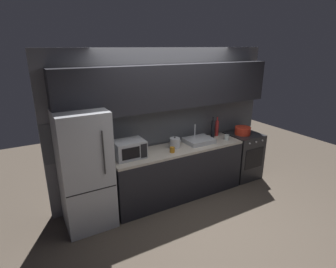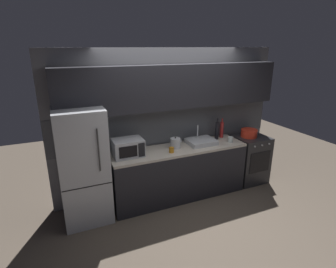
{
  "view_description": "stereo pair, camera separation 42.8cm",
  "coord_description": "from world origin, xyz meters",
  "views": [
    {
      "loc": [
        -2.23,
        -2.65,
        2.52
      ],
      "look_at": [
        -0.2,
        0.9,
        1.17
      ],
      "focal_mm": 28.63,
      "sensor_mm": 36.0,
      "label": 1
    },
    {
      "loc": [
        -1.84,
        -2.84,
        2.52
      ],
      "look_at": [
        -0.2,
        0.9,
        1.17
      ],
      "focal_mm": 28.63,
      "sensor_mm": 36.0,
      "label": 2
    }
  ],
  "objects": [
    {
      "name": "mug_amber",
      "position": [
        -0.2,
        0.77,
        0.94
      ],
      "size": [
        0.08,
        0.08,
        0.09
      ],
      "primitive_type": "cylinder",
      "color": "#B27019",
      "rests_on": "counter_run"
    },
    {
      "name": "mug_clear",
      "position": [
        0.96,
        0.79,
        0.95
      ],
      "size": [
        0.08,
        0.08,
        0.1
      ],
      "primitive_type": "cylinder",
      "color": "silver",
      "rests_on": "counter_run"
    },
    {
      "name": "cooking_pot",
      "position": [
        1.45,
        0.9,
        0.97
      ],
      "size": [
        0.3,
        0.3,
        0.14
      ],
      "color": "red",
      "rests_on": "oven_range"
    },
    {
      "name": "kettle",
      "position": [
        -0.05,
        0.93,
        0.99
      ],
      "size": [
        0.2,
        0.17,
        0.2
      ],
      "color": "#B7BABF",
      "rests_on": "counter_run"
    },
    {
      "name": "oven_range",
      "position": [
        1.51,
        0.9,
        0.45
      ],
      "size": [
        0.6,
        0.62,
        0.9
      ],
      "color": "#232326",
      "rests_on": "ground"
    },
    {
      "name": "microwave",
      "position": [
        -0.87,
        0.92,
        1.04
      ],
      "size": [
        0.46,
        0.35,
        0.27
      ],
      "color": "#A8AAAF",
      "rests_on": "counter_run"
    },
    {
      "name": "ground_plane",
      "position": [
        0.0,
        0.0,
        0.0
      ],
      "size": [
        10.0,
        10.0,
        0.0
      ],
      "primitive_type": "plane",
      "color": "#4C4238"
    },
    {
      "name": "counter_run",
      "position": [
        0.0,
        0.9,
        0.45
      ],
      "size": [
        2.33,
        0.6,
        0.9
      ],
      "color": "black",
      "rests_on": "ground"
    },
    {
      "name": "wine_bottle_red",
      "position": [
        0.96,
        1.08,
        1.05
      ],
      "size": [
        0.07,
        0.07,
        0.36
      ],
      "color": "#A82323",
      "rests_on": "counter_run"
    },
    {
      "name": "refrigerator",
      "position": [
        -1.55,
        0.9,
        0.86
      ],
      "size": [
        0.68,
        0.69,
        1.72
      ],
      "color": "#ADAFB5",
      "rests_on": "ground"
    },
    {
      "name": "sink_basin",
      "position": [
        0.44,
        0.93,
        0.94
      ],
      "size": [
        0.48,
        0.38,
        0.3
      ],
      "color": "#ADAFB5",
      "rests_on": "counter_run"
    },
    {
      "name": "wine_bottle_dark",
      "position": [
        0.83,
        1.04,
        1.07
      ],
      "size": [
        0.07,
        0.07,
        0.39
      ],
      "color": "black",
      "rests_on": "counter_run"
    },
    {
      "name": "back_wall",
      "position": [
        0.0,
        1.2,
        1.55
      ],
      "size": [
        4.07,
        0.44,
        2.5
      ],
      "color": "slate",
      "rests_on": "ground"
    }
  ]
}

